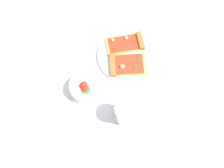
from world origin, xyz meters
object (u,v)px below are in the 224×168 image
at_px(pizza_slice_near, 128,43).
at_px(pizza_slice_far, 125,65).
at_px(plate, 127,55).
at_px(salad_bowl, 84,88).
at_px(soda_glass, 125,113).

relative_size(pizza_slice_near, pizza_slice_far, 0.99).
bearing_deg(pizza_slice_near, pizza_slice_far, -71.02).
bearing_deg(plate, salad_bowl, -111.25).
relative_size(pizza_slice_near, soda_glass, 1.40).
height_order(plate, salad_bowl, salad_bowl).
bearing_deg(pizza_slice_far, salad_bowl, -120.49).
bearing_deg(salad_bowl, soda_glass, -7.69).
bearing_deg(plate, soda_glass, -67.00).
relative_size(salad_bowl, soda_glass, 0.91).
relative_size(plate, soda_glass, 2.00).
xyz_separation_m(plate, pizza_slice_far, (0.01, -0.05, 0.01)).
relative_size(pizza_slice_far, salad_bowl, 1.54).
height_order(plate, pizza_slice_far, pizza_slice_far).
bearing_deg(pizza_slice_near, salad_bowl, -103.75).
bearing_deg(soda_glass, pizza_slice_far, 114.85).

